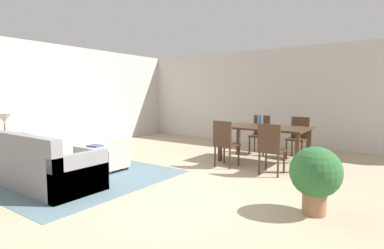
% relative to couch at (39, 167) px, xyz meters
% --- Properties ---
extents(ground_plane, '(10.80, 10.80, 0.00)m').
position_rel_couch_xyz_m(ground_plane, '(1.80, 0.89, -0.30)').
color(ground_plane, tan).
extents(wall_back, '(9.00, 0.12, 2.70)m').
position_rel_couch_xyz_m(wall_back, '(1.80, 5.89, 1.05)').
color(wall_back, beige).
rests_on(wall_back, ground_plane).
extents(wall_left, '(0.12, 11.00, 2.70)m').
position_rel_couch_xyz_m(wall_left, '(-2.70, 1.39, 1.05)').
color(wall_left, beige).
rests_on(wall_left, ground_plane).
extents(area_rug, '(3.00, 2.80, 0.01)m').
position_rel_couch_xyz_m(area_rug, '(-0.05, 0.65, -0.29)').
color(area_rug, slate).
rests_on(area_rug, ground_plane).
extents(couch, '(2.12, 0.88, 0.86)m').
position_rel_couch_xyz_m(couch, '(0.00, 0.00, 0.00)').
color(couch, gray).
rests_on(couch, ground_plane).
extents(ottoman_table, '(1.08, 0.50, 0.42)m').
position_rel_couch_xyz_m(ottoman_table, '(-0.09, 1.25, -0.06)').
color(ottoman_table, '#B7AD9E').
rests_on(ottoman_table, ground_plane).
extents(side_table, '(0.40, 0.40, 0.56)m').
position_rel_couch_xyz_m(side_table, '(-1.36, 0.10, 0.14)').
color(side_table, olive).
rests_on(side_table, ground_plane).
extents(table_lamp, '(0.26, 0.26, 0.53)m').
position_rel_couch_xyz_m(table_lamp, '(-1.36, 0.10, 0.67)').
color(table_lamp, brown).
rests_on(table_lamp, side_table).
extents(dining_table, '(1.74, 1.00, 0.76)m').
position_rel_couch_xyz_m(dining_table, '(2.30, 3.55, 0.38)').
color(dining_table, '#422B1C').
rests_on(dining_table, ground_plane).
extents(dining_chair_near_left, '(0.42, 0.42, 0.92)m').
position_rel_couch_xyz_m(dining_chair_near_left, '(1.82, 2.71, 0.22)').
color(dining_chair_near_left, '#422B1C').
rests_on(dining_chair_near_left, ground_plane).
extents(dining_chair_near_right, '(0.40, 0.40, 0.92)m').
position_rel_couch_xyz_m(dining_chair_near_right, '(2.77, 2.66, 0.22)').
color(dining_chair_near_right, '#422B1C').
rests_on(dining_chair_near_right, ground_plane).
extents(dining_chair_far_left, '(0.41, 0.41, 0.92)m').
position_rel_couch_xyz_m(dining_chair_far_left, '(1.86, 4.42, 0.22)').
color(dining_chair_far_left, '#422B1C').
rests_on(dining_chair_far_left, ground_plane).
extents(dining_chair_far_right, '(0.43, 0.43, 0.92)m').
position_rel_couch_xyz_m(dining_chair_far_right, '(2.77, 4.42, 0.22)').
color(dining_chair_far_right, '#422B1C').
rests_on(dining_chair_far_right, ground_plane).
extents(vase_centerpiece, '(0.12, 0.12, 0.24)m').
position_rel_couch_xyz_m(vase_centerpiece, '(2.21, 3.54, 0.58)').
color(vase_centerpiece, slate).
rests_on(vase_centerpiece, dining_table).
extents(book_on_ottoman, '(0.28, 0.23, 0.03)m').
position_rel_couch_xyz_m(book_on_ottoman, '(-0.21, 1.21, 0.13)').
color(book_on_ottoman, '#3F4C72').
rests_on(book_on_ottoman, ottoman_table).
extents(potted_plant, '(0.61, 0.61, 0.82)m').
position_rel_couch_xyz_m(potted_plant, '(3.82, 1.30, 0.19)').
color(potted_plant, '#996B4C').
rests_on(potted_plant, ground_plane).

